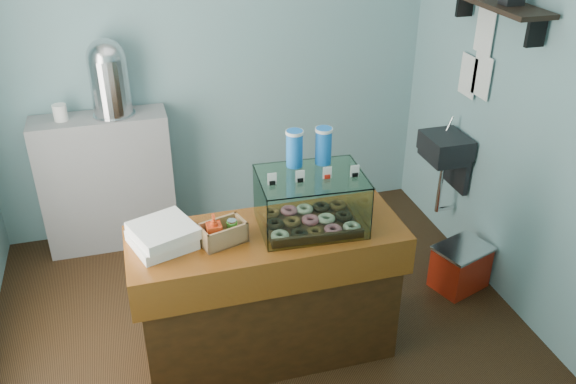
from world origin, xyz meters
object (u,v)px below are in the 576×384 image
object	(u,v)px
coffee_urn	(109,76)
red_cooler	(460,266)
display_case	(310,197)
counter	(268,294)

from	to	relation	value
coffee_urn	red_cooler	world-z (taller)	coffee_urn
coffee_urn	red_cooler	xyz separation A→B (m)	(2.28, -1.31, -1.23)
display_case	coffee_urn	bearing A→B (deg)	127.27
counter	coffee_urn	world-z (taller)	coffee_urn
coffee_urn	red_cooler	distance (m)	2.91
counter	display_case	bearing A→B (deg)	7.90
display_case	red_cooler	size ratio (longest dim) A/B	1.36
display_case	red_cooler	distance (m)	1.55
counter	red_cooler	xyz separation A→B (m)	(1.51, 0.27, -0.29)
counter	display_case	xyz separation A→B (m)	(0.27, 0.04, 0.61)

